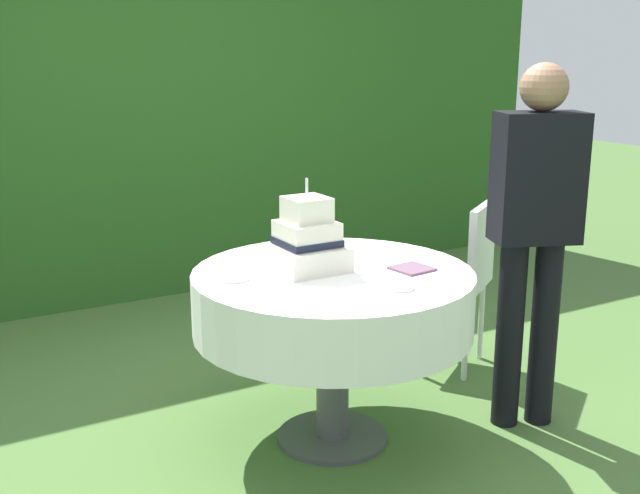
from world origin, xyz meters
TOP-DOWN VIEW (x-y plane):
  - ground_plane at (0.00, 0.00)m, footprint 20.00×20.00m
  - foliage_hedge at (0.00, 2.56)m, footprint 6.42×0.52m
  - cake_table at (0.00, 0.00)m, footprint 1.17×1.17m
  - wedding_cake at (-0.08, 0.08)m, footprint 0.29×0.29m
  - serving_plate_near at (0.01, 0.41)m, footprint 0.12×0.12m
  - serving_plate_far at (0.09, -0.33)m, footprint 0.12×0.12m
  - serving_plate_left at (-0.41, 0.11)m, footprint 0.15×0.15m
  - napkin_stack at (0.29, -0.15)m, footprint 0.17×0.17m
  - garden_chair at (0.99, 0.34)m, footprint 0.56×0.56m
  - standing_person at (0.83, -0.30)m, footprint 0.41×0.32m

SIDE VIEW (x-z plane):
  - ground_plane at x=0.00m, z-range 0.00..0.00m
  - garden_chair at x=0.99m, z-range 0.10..0.99m
  - cake_table at x=0.00m, z-range 0.25..1.01m
  - napkin_stack at x=0.29m, z-range 0.76..0.77m
  - serving_plate_near at x=0.01m, z-range 0.76..0.77m
  - serving_plate_far at x=0.09m, z-range 0.76..0.77m
  - serving_plate_left at x=-0.41m, z-range 0.76..0.77m
  - wedding_cake at x=-0.08m, z-range 0.69..1.07m
  - standing_person at x=0.83m, z-range 0.13..1.73m
  - foliage_hedge at x=0.00m, z-range 0.00..2.39m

